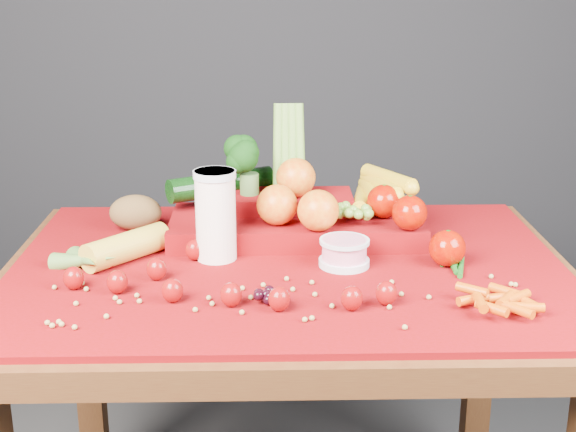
{
  "coord_description": "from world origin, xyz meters",
  "views": [
    {
      "loc": [
        -0.03,
        -1.43,
        1.31
      ],
      "look_at": [
        0.0,
        0.02,
        0.85
      ],
      "focal_mm": 50.0,
      "sensor_mm": 36.0,
      "label": 1
    }
  ],
  "objects_px": {
    "produce_mound": "(304,208)",
    "table": "(288,314)",
    "yogurt_bowl": "(344,252)",
    "milk_glass": "(216,212)"
  },
  "relations": [
    {
      "from": "table",
      "to": "milk_glass",
      "type": "bearing_deg",
      "value": 168.63
    },
    {
      "from": "milk_glass",
      "to": "yogurt_bowl",
      "type": "relative_size",
      "value": 1.83
    },
    {
      "from": "milk_glass",
      "to": "yogurt_bowl",
      "type": "bearing_deg",
      "value": -10.28
    },
    {
      "from": "yogurt_bowl",
      "to": "produce_mound",
      "type": "relative_size",
      "value": 0.16
    },
    {
      "from": "milk_glass",
      "to": "yogurt_bowl",
      "type": "height_order",
      "value": "milk_glass"
    },
    {
      "from": "yogurt_bowl",
      "to": "produce_mound",
      "type": "distance_m",
      "value": 0.19
    },
    {
      "from": "table",
      "to": "milk_glass",
      "type": "relative_size",
      "value": 6.25
    },
    {
      "from": "produce_mound",
      "to": "table",
      "type": "bearing_deg",
      "value": -103.5
    },
    {
      "from": "yogurt_bowl",
      "to": "produce_mound",
      "type": "height_order",
      "value": "produce_mound"
    },
    {
      "from": "milk_glass",
      "to": "table",
      "type": "bearing_deg",
      "value": -11.37
    }
  ]
}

